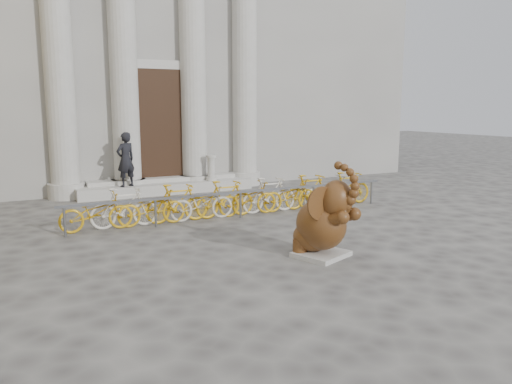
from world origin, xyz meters
name	(u,v)px	position (x,y,z in m)	size (l,w,h in m)	color
ground	(318,271)	(0.00, 0.00, 0.00)	(80.00, 80.00, 0.00)	#474442
classical_building	(124,34)	(0.00, 14.93, 5.98)	(22.00, 10.70, 12.00)	gray
entrance_steps	(166,187)	(0.00, 9.40, 0.18)	(6.00, 1.20, 0.36)	#A8A59E
elephant_statue	(323,223)	(0.58, 0.71, 0.69)	(1.29, 1.51, 1.91)	#A8A59E
bike_rack	(236,198)	(0.61, 4.88, 0.50)	(9.21, 0.53, 1.00)	slate
pedestrian	(126,160)	(-1.42, 9.05, 1.24)	(0.64, 0.42, 1.77)	black
balustrade_post	(211,169)	(1.56, 9.10, 0.77)	(0.37, 0.37, 0.89)	#A8A59E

